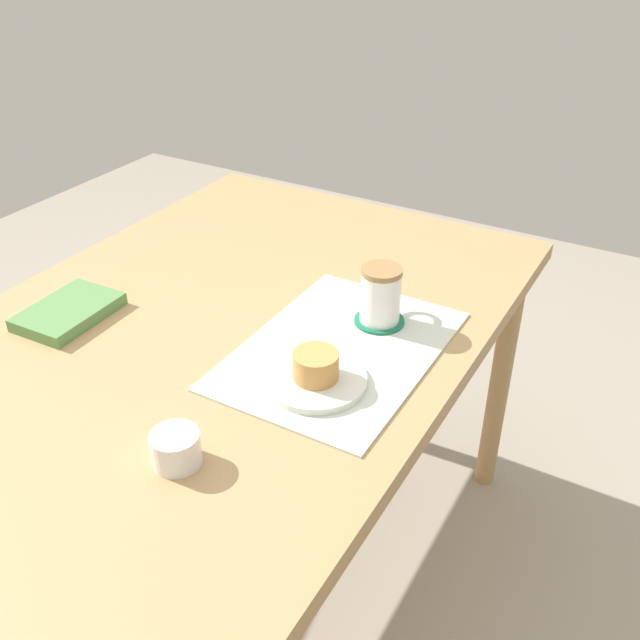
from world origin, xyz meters
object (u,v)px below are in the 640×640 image
object	(u,v)px
small_book	(69,312)
pastry_plate	(316,380)
dining_table	(224,353)
coffee_mug	(381,294)
sugar_bowl	(176,449)
pastry	(316,365)

from	to	relation	value
small_book	pastry_plate	bearing A→B (deg)	-86.49
dining_table	coffee_mug	bearing A→B (deg)	-59.72
pastry_plate	sugar_bowl	world-z (taller)	sugar_bowl
pastry	coffee_mug	xyz separation A→B (m)	(0.22, -0.01, 0.02)
coffee_mug	small_book	size ratio (longest dim) A/B	0.59
dining_table	sugar_bowl	size ratio (longest dim) A/B	18.40
coffee_mug	sugar_bowl	xyz separation A→B (m)	(-0.47, 0.09, -0.04)
pastry_plate	small_book	size ratio (longest dim) A/B	0.92
pastry_plate	sugar_bowl	xyz separation A→B (m)	(-0.25, 0.08, 0.02)
dining_table	small_book	xyz separation A→B (m)	(-0.12, 0.26, 0.08)
coffee_mug	sugar_bowl	bearing A→B (deg)	169.63
coffee_mug	sugar_bowl	world-z (taller)	coffee_mug
dining_table	pastry_plate	bearing A→B (deg)	-106.99
pastry	sugar_bowl	world-z (taller)	pastry
dining_table	pastry	xyz separation A→B (m)	(-0.07, -0.24, 0.11)
pastry	sugar_bowl	distance (m)	0.26
pastry_plate	small_book	distance (m)	0.51
coffee_mug	pastry_plate	bearing A→B (deg)	178.06
small_book	sugar_bowl	bearing A→B (deg)	-117.49
coffee_mug	sugar_bowl	size ratio (longest dim) A/B	1.53
pastry_plate	pastry	size ratio (longest dim) A/B	2.24
dining_table	small_book	distance (m)	0.30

